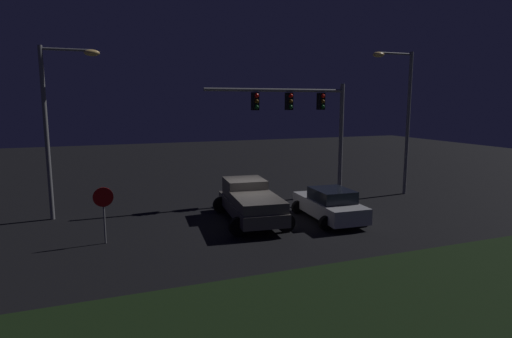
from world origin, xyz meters
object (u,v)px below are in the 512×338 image
at_px(traffic_signal_gantry, 304,112).
at_px(street_lamp_right, 401,106).
at_px(pickup_truck, 250,200).
at_px(street_lamp_left, 57,112).
at_px(stop_sign, 104,204).
at_px(car_sedan, 330,205).

height_order(traffic_signal_gantry, street_lamp_right, street_lamp_right).
distance_m(pickup_truck, street_lamp_left, 9.70).
height_order(street_lamp_left, stop_sign, street_lamp_left).
height_order(pickup_truck, street_lamp_right, street_lamp_right).
distance_m(car_sedan, street_lamp_right, 8.77).
xyz_separation_m(pickup_truck, traffic_signal_gantry, (4.55, 3.46, 3.90)).
relative_size(traffic_signal_gantry, street_lamp_left, 1.05).
distance_m(pickup_truck, stop_sign, 6.48).
bearing_deg(pickup_truck, traffic_signal_gantry, -46.82).
bearing_deg(street_lamp_left, pickup_truck, -24.00).
xyz_separation_m(street_lamp_right, stop_sign, (-16.57, -3.22, -3.67)).
bearing_deg(stop_sign, street_lamp_right, 11.01).
xyz_separation_m(car_sedan, street_lamp_left, (-11.57, 4.83, 4.28)).
bearing_deg(stop_sign, traffic_signal_gantry, 22.24).
bearing_deg(stop_sign, street_lamp_left, 110.08).
relative_size(pickup_truck, stop_sign, 2.50).
xyz_separation_m(pickup_truck, street_lamp_right, (10.20, 2.21, 4.23)).
height_order(car_sedan, traffic_signal_gantry, traffic_signal_gantry).
xyz_separation_m(street_lamp_left, stop_sign, (1.68, -4.60, -3.46)).
distance_m(pickup_truck, car_sedan, 3.73).
xyz_separation_m(car_sedan, traffic_signal_gantry, (1.05, 4.70, 4.16)).
distance_m(pickup_truck, traffic_signal_gantry, 6.92).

